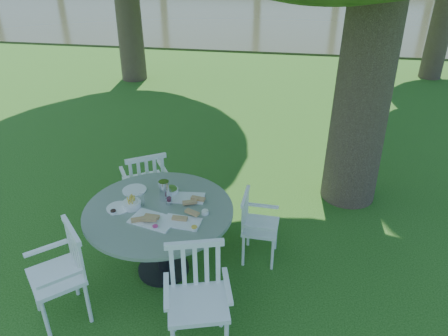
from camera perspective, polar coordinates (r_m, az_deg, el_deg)
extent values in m
plane|color=#14400D|center=(5.47, -0.34, -8.83)|extent=(140.00, 140.00, 0.00)
cylinder|color=black|center=(5.03, -7.88, -12.85)|extent=(0.56, 0.56, 0.04)
cylinder|color=black|center=(4.78, -8.19, -9.37)|extent=(0.12, 0.12, 0.74)
cylinder|color=slate|center=(4.56, -8.53, -5.53)|extent=(1.54, 1.54, 0.04)
cylinder|color=white|center=(4.91, 6.34, -11.18)|extent=(0.03, 0.03, 0.41)
cylinder|color=white|center=(5.19, 6.77, -8.66)|extent=(0.03, 0.03, 0.41)
cylinder|color=white|center=(4.93, 2.52, -10.74)|extent=(0.03, 0.03, 0.41)
cylinder|color=white|center=(5.21, 3.19, -8.26)|extent=(0.03, 0.03, 0.41)
cube|color=white|center=(4.92, 4.81, -7.66)|extent=(0.40, 0.43, 0.04)
cube|color=white|center=(4.83, 2.77, -5.61)|extent=(0.06, 0.42, 0.42)
cylinder|color=white|center=(5.98, -8.53, -2.79)|extent=(0.04, 0.04, 0.48)
cylinder|color=white|center=(5.91, -12.55, -3.59)|extent=(0.04, 0.04, 0.48)
cylinder|color=white|center=(5.66, -7.51, -4.69)|extent=(0.04, 0.04, 0.48)
cylinder|color=white|center=(5.59, -11.75, -5.57)|extent=(0.04, 0.04, 0.48)
cube|color=white|center=(5.64, -10.31, -1.89)|extent=(0.66, 0.64, 0.04)
cube|color=white|center=(5.35, -9.98, -0.91)|extent=(0.44, 0.30, 0.49)
cylinder|color=white|center=(4.78, -23.46, -14.63)|extent=(0.04, 0.04, 0.48)
cylinder|color=white|center=(4.46, -22.22, -18.00)|extent=(0.04, 0.04, 0.48)
cylinder|color=white|center=(4.81, -18.95, -13.27)|extent=(0.04, 0.04, 0.48)
cylinder|color=white|center=(4.50, -17.33, -16.49)|extent=(0.04, 0.04, 0.48)
cube|color=white|center=(4.46, -21.09, -13.12)|extent=(0.66, 0.67, 0.04)
cube|color=white|center=(4.35, -18.88, -10.06)|extent=(0.36, 0.39, 0.49)
cylinder|color=white|center=(4.25, -6.70, -18.11)|extent=(0.04, 0.04, 0.50)
cylinder|color=white|center=(4.26, -0.40, -17.68)|extent=(0.04, 0.04, 0.50)
cube|color=white|center=(3.92, -3.45, -17.31)|extent=(0.62, 0.59, 0.04)
cube|color=white|center=(3.91, -3.79, -12.59)|extent=(0.51, 0.19, 0.51)
cube|color=white|center=(4.38, -9.26, -6.74)|extent=(0.49, 0.37, 0.02)
cube|color=white|center=(4.32, -5.51, -7.06)|extent=(0.38, 0.24, 0.01)
cube|color=white|center=(4.67, -4.91, -3.90)|extent=(0.40, 0.24, 0.02)
cylinder|color=white|center=(4.63, -13.60, -5.07)|extent=(0.25, 0.25, 0.01)
cylinder|color=white|center=(4.89, -11.61, -2.85)|extent=(0.26, 0.26, 0.01)
cylinder|color=white|center=(4.60, -11.92, -4.70)|extent=(0.19, 0.19, 0.07)
cylinder|color=white|center=(4.77, -6.96, -3.00)|extent=(0.17, 0.17, 0.06)
cylinder|color=silver|center=(4.63, -7.82, -2.92)|extent=(0.11, 0.11, 0.22)
cylinder|color=white|center=(4.56, -7.22, -3.81)|extent=(0.06, 0.06, 0.17)
cylinder|color=white|center=(4.62, -10.73, -4.05)|extent=(0.07, 0.07, 0.11)
cylinder|color=white|center=(4.56, -11.55, -4.63)|extent=(0.07, 0.07, 0.12)
cylinder|color=white|center=(4.26, -8.96, -7.72)|extent=(0.06, 0.06, 0.03)
cylinder|color=white|center=(4.21, -3.91, -7.90)|extent=(0.07, 0.07, 0.03)
cylinder|color=white|center=(4.42, -2.48, -5.83)|extent=(0.07, 0.07, 0.03)
cylinder|color=white|center=(4.56, -14.26, -5.64)|extent=(0.07, 0.07, 0.03)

